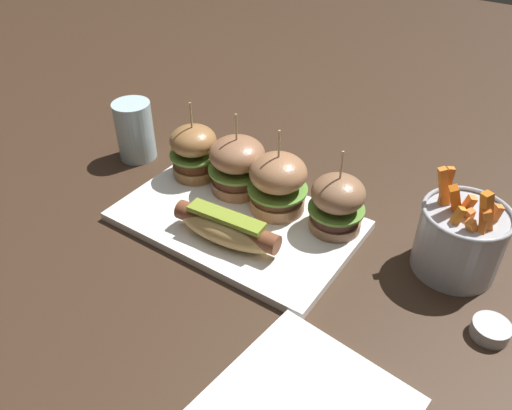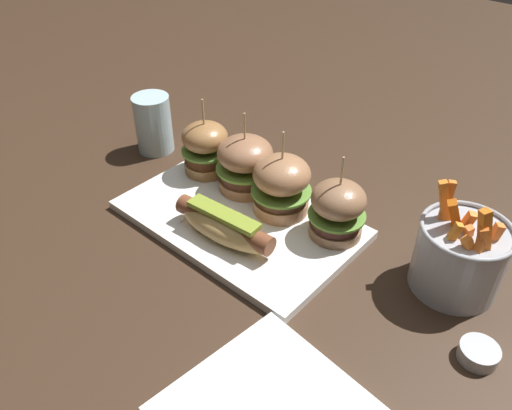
# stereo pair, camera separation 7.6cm
# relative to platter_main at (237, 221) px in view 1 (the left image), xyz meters

# --- Properties ---
(ground_plane) EXTENTS (3.00, 3.00, 0.00)m
(ground_plane) POSITION_rel_platter_main_xyz_m (0.00, 0.00, -0.01)
(ground_plane) COLOR #382619
(platter_main) EXTENTS (0.37, 0.23, 0.01)m
(platter_main) POSITION_rel_platter_main_xyz_m (0.00, 0.00, 0.00)
(platter_main) COLOR white
(platter_main) RESTS_ON ground
(hot_dog) EXTENTS (0.17, 0.07, 0.05)m
(hot_dog) POSITION_rel_platter_main_xyz_m (0.02, -0.05, 0.03)
(hot_dog) COLOR tan
(hot_dog) RESTS_ON platter_main
(slider_far_left) EXTENTS (0.08, 0.08, 0.14)m
(slider_far_left) POSITION_rel_platter_main_xyz_m (-0.13, 0.06, 0.05)
(slider_far_left) COLOR #98693C
(slider_far_left) RESTS_ON platter_main
(slider_center_left) EXTENTS (0.10, 0.10, 0.14)m
(slider_center_left) POSITION_rel_platter_main_xyz_m (-0.05, 0.07, 0.05)
(slider_center_left) COLOR #966647
(slider_center_left) RESTS_ON platter_main
(slider_center_right) EXTENTS (0.10, 0.10, 0.14)m
(slider_center_right) POSITION_rel_platter_main_xyz_m (0.04, 0.06, 0.06)
(slider_center_right) COLOR #A06F4B
(slider_center_right) RESTS_ON platter_main
(slider_far_right) EXTENTS (0.09, 0.09, 0.13)m
(slider_far_right) POSITION_rel_platter_main_xyz_m (0.14, 0.07, 0.05)
(slider_far_right) COLOR #906748
(slider_far_right) RESTS_ON platter_main
(fries_bucket) EXTENTS (0.12, 0.12, 0.15)m
(fries_bucket) POSITION_rel_platter_main_xyz_m (0.31, 0.10, 0.05)
(fries_bucket) COLOR #A8AAB2
(fries_bucket) RESTS_ON ground
(sauce_ramekin) EXTENTS (0.05, 0.05, 0.02)m
(sauce_ramekin) POSITION_rel_platter_main_xyz_m (0.39, -0.00, 0.00)
(sauce_ramekin) COLOR #B7BABF
(sauce_ramekin) RESTS_ON ground
(water_glass) EXTENTS (0.07, 0.07, 0.11)m
(water_glass) POSITION_rel_platter_main_xyz_m (-0.28, 0.06, 0.05)
(water_glass) COLOR silver
(water_glass) RESTS_ON ground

